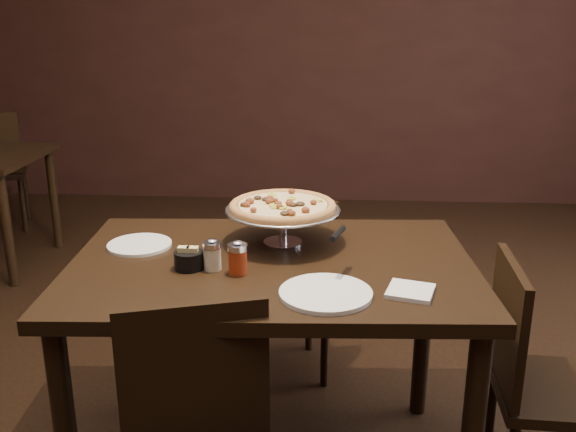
{
  "coord_description": "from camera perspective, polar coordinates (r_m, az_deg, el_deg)",
  "views": [
    {
      "loc": [
        0.26,
        -2.02,
        1.62
      ],
      "look_at": [
        0.12,
        -0.01,
        0.97
      ],
      "focal_mm": 40.0,
      "sensor_mm": 36.0,
      "label": 1
    }
  ],
  "objects": [
    {
      "name": "serving_spatula",
      "position": [
        1.98,
        4.45,
        -1.61
      ],
      "size": [
        0.14,
        0.14,
        0.02
      ],
      "rotation": [
        0.0,
        0.0,
        -0.28
      ],
      "color": "silver",
      "rests_on": "pizza_stand"
    },
    {
      "name": "packet_caddy",
      "position": [
        2.07,
        -8.8,
        -3.82
      ],
      "size": [
        0.09,
        0.09,
        0.07
      ],
      "rotation": [
        0.0,
        0.0,
        -0.03
      ],
      "color": "black",
      "rests_on": "dining_table"
    },
    {
      "name": "parmesan_shaker",
      "position": [
        2.05,
        -6.75,
        -3.46
      ],
      "size": [
        0.06,
        0.06,
        0.1
      ],
      "color": "beige",
      "rests_on": "dining_table"
    },
    {
      "name": "plate_near",
      "position": [
        1.87,
        3.37,
        -6.87
      ],
      "size": [
        0.27,
        0.27,
        0.01
      ],
      "primitive_type": "cylinder",
      "color": "white",
      "rests_on": "dining_table"
    },
    {
      "name": "chair_side",
      "position": [
        2.34,
        21.26,
        -12.98
      ],
      "size": [
        0.42,
        0.42,
        0.85
      ],
      "rotation": [
        0.0,
        0.0,
        1.53
      ],
      "color": "black",
      "rests_on": "ground"
    },
    {
      "name": "plate_left",
      "position": [
        2.3,
        -13.06,
        -2.51
      ],
      "size": [
        0.22,
        0.22,
        0.01
      ],
      "primitive_type": "cylinder",
      "color": "white",
      "rests_on": "dining_table"
    },
    {
      "name": "napkin_stack",
      "position": [
        1.91,
        10.82,
        -6.58
      ],
      "size": [
        0.16,
        0.16,
        0.01
      ],
      "primitive_type": "cube",
      "rotation": [
        0.0,
        0.0,
        -0.28
      ],
      "color": "white",
      "rests_on": "dining_table"
    },
    {
      "name": "dining_table",
      "position": [
        2.16,
        -1.42,
        -6.69
      ],
      "size": [
        1.37,
        0.95,
        0.83
      ],
      "rotation": [
        0.0,
        0.0,
        0.05
      ],
      "color": "black",
      "rests_on": "ground"
    },
    {
      "name": "chair_far",
      "position": [
        2.83,
        -0.34,
        -5.96
      ],
      "size": [
        0.49,
        0.49,
        0.87
      ],
      "rotation": [
        0.0,
        0.0,
        3.39
      ],
      "color": "black",
      "rests_on": "ground"
    },
    {
      "name": "pepper_flake_shaker",
      "position": [
        2.01,
        -4.5,
        -3.74
      ],
      "size": [
        0.06,
        0.06,
        0.11
      ],
      "color": "maroon",
      "rests_on": "dining_table"
    },
    {
      "name": "pizza_stand",
      "position": [
        2.23,
        -0.47,
        0.82
      ],
      "size": [
        0.4,
        0.4,
        0.17
      ],
      "color": "silver",
      "rests_on": "dining_table"
    },
    {
      "name": "room",
      "position": [
        2.07,
        -1.69,
        11.88
      ],
      "size": [
        6.04,
        7.04,
        2.84
      ],
      "color": "black",
      "rests_on": "ground"
    }
  ]
}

